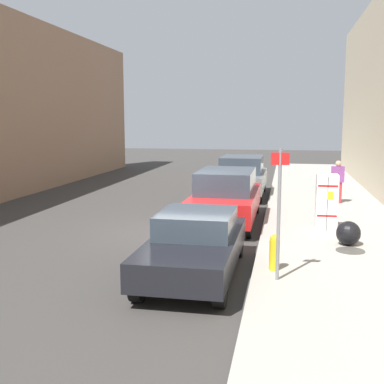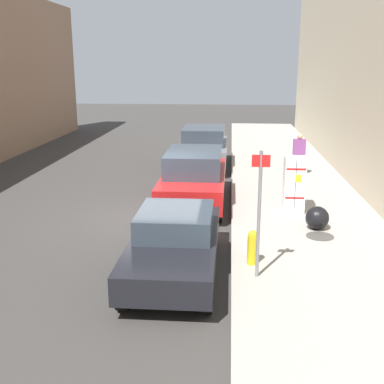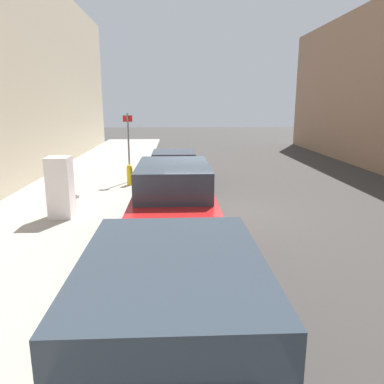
{
  "view_description": "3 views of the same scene",
  "coord_description": "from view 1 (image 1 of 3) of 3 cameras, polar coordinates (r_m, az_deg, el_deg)",
  "views": [
    {
      "loc": [
        -2.82,
        13.8,
        3.34
      ],
      "look_at": [
        0.15,
        -1.45,
        0.98
      ],
      "focal_mm": 45.0,
      "sensor_mm": 36.0,
      "label": 1
    },
    {
      "loc": [
        -2.12,
        13.57,
        4.42
      ],
      "look_at": [
        -1.0,
        -0.31,
        0.67
      ],
      "focal_mm": 45.0,
      "sensor_mm": 36.0,
      "label": 2
    },
    {
      "loc": [
        -0.94,
        -10.33,
        3.17
      ],
      "look_at": [
        -0.48,
        -0.55,
        0.83
      ],
      "focal_mm": 35.0,
      "sensor_mm": 36.0,
      "label": 3
    }
  ],
  "objects": [
    {
      "name": "pedestrian_walking_far",
      "position": [
        19.32,
        16.87,
        1.52
      ],
      "size": [
        0.48,
        0.22,
        1.65
      ],
      "rotation": [
        0.0,
        0.0,
        2.1
      ],
      "color": "#B73338",
      "rests_on": "sidewalk_slab"
    },
    {
      "name": "street_sign_post",
      "position": [
        9.66,
        10.27,
        -1.84
      ],
      "size": [
        0.36,
        0.07,
        2.65
      ],
      "color": "slate",
      "rests_on": "sidewalk_slab"
    },
    {
      "name": "parked_sedan_dark",
      "position": [
        10.35,
        0.4,
        -6.12
      ],
      "size": [
        1.79,
        4.38,
        1.37
      ],
      "color": "black",
      "rests_on": "ground"
    },
    {
      "name": "fire_hydrant",
      "position": [
        10.53,
        9.75,
        -6.98
      ],
      "size": [
        0.22,
        0.22,
        0.78
      ],
      "color": "gold",
      "rests_on": "sidewalk_slab"
    },
    {
      "name": "discarded_refrigerator",
      "position": [
        14.42,
        15.65,
        -1.23
      ],
      "size": [
        0.61,
        0.61,
        1.65
      ],
      "color": "white",
      "rests_on": "sidewalk_slab"
    },
    {
      "name": "ground_plane",
      "position": [
        14.47,
        -0.51,
        -4.72
      ],
      "size": [
        80.0,
        80.0,
        0.0
      ],
      "primitive_type": "plane",
      "color": "#383533"
    },
    {
      "name": "trash_bag",
      "position": [
        13.03,
        18.04,
        -4.66
      ],
      "size": [
        0.62,
        0.62,
        0.62
      ],
      "primitive_type": "sphere",
      "color": "black",
      "rests_on": "sidewalk_slab"
    },
    {
      "name": "manhole_cover",
      "position": [
        12.54,
        18.25,
        -6.61
      ],
      "size": [
        0.7,
        0.7,
        0.02
      ],
      "primitive_type": "cylinder",
      "color": "#47443F",
      "rests_on": "sidewalk_slab"
    },
    {
      "name": "sidewalk_slab",
      "position": [
        14.26,
        16.92,
        -5.04
      ],
      "size": [
        4.3,
        44.0,
        0.13
      ],
      "primitive_type": "cube",
      "color": "#9E998E",
      "rests_on": "ground"
    },
    {
      "name": "parked_suv_gray",
      "position": [
        21.06,
        5.93,
        1.93
      ],
      "size": [
        1.97,
        4.49,
        1.75
      ],
      "color": "slate",
      "rests_on": "ground"
    },
    {
      "name": "parked_suv_red",
      "position": [
        15.51,
        4.06,
        -0.5
      ],
      "size": [
        1.95,
        4.88,
        1.73
      ],
      "color": "red",
      "rests_on": "ground"
    }
  ]
}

